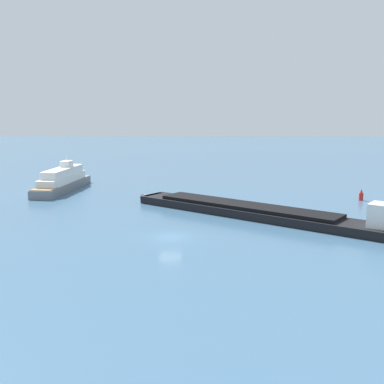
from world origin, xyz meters
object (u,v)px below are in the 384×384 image
white_riverboat (62,181)px  channel_buoy_red (361,195)px  small_motorboat (157,198)px  cargo_barge (261,212)px

white_riverboat → channel_buoy_red: (51.09, -9.19, -0.95)m
small_motorboat → channel_buoy_red: channel_buoy_red is taller
white_riverboat → cargo_barge: white_riverboat is taller
white_riverboat → small_motorboat: size_ratio=3.47×
white_riverboat → cargo_barge: bearing=-33.4°
channel_buoy_red → white_riverboat: bearing=169.8°
cargo_barge → channel_buoy_red: size_ratio=17.74×
small_motorboat → channel_buoy_red: bearing=-0.5°
cargo_barge → small_motorboat: bearing=139.6°
channel_buoy_red → cargo_barge: bearing=-144.7°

